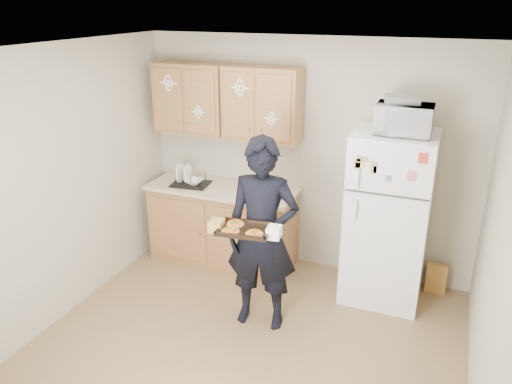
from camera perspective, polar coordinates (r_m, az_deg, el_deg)
floor at (r=4.45m, az=-1.91°, el=-18.27°), size 3.60×3.60×0.00m
ceiling at (r=3.45m, az=-2.43°, el=15.70°), size 3.60×3.60×0.00m
wall_back at (r=5.37m, az=5.74°, el=3.99°), size 3.60×0.04×2.50m
wall_front at (r=2.51m, az=-20.22°, el=-19.46°), size 3.60×0.04×2.50m
wall_left at (r=4.76m, az=-22.33°, el=0.17°), size 0.04×3.60×2.50m
wall_right at (r=3.53m, az=25.91°, el=-7.76°), size 0.04×3.60×2.50m
refrigerator at (r=4.99m, az=14.84°, el=-2.90°), size 0.75×0.70×1.70m
base_cabinet at (r=5.67m, az=-3.77°, el=-3.86°), size 1.60×0.60×0.86m
countertop at (r=5.50m, az=-3.88°, el=0.39°), size 1.64×0.64×0.04m
upper_cab_left at (r=5.54m, az=-7.31°, el=10.59°), size 0.80×0.33×0.75m
upper_cab_right at (r=5.19m, az=0.76°, el=10.05°), size 0.80×0.33×0.75m
cereal_box at (r=5.49m, az=19.89°, el=-9.27°), size 0.20×0.07×0.32m
person at (r=4.41m, az=0.72°, el=-4.97°), size 0.70×0.50×1.77m
baking_tray at (r=4.09m, az=-1.30°, el=-4.36°), size 0.47×0.37×0.04m
pizza_front_left at (r=4.05m, az=-2.94°, el=-4.41°), size 0.14×0.14×0.02m
pizza_front_right at (r=4.00m, az=-0.20°, el=-4.73°), size 0.14×0.14×0.02m
pizza_back_left at (r=4.17m, az=-2.35°, el=-3.59°), size 0.14×0.14×0.02m
microwave at (r=4.64m, az=16.54°, el=7.96°), size 0.50×0.34×0.27m
foil_pan at (r=4.64m, az=16.36°, el=10.11°), size 0.34×0.26×0.06m
dish_rack at (r=5.56m, az=-7.50°, el=1.60°), size 0.43×0.35×0.16m
bowl at (r=5.55m, az=-7.11°, el=1.19°), size 0.20×0.20×0.05m
soap_bottle at (r=5.17m, az=0.75°, el=0.54°), size 0.12×0.12×0.21m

